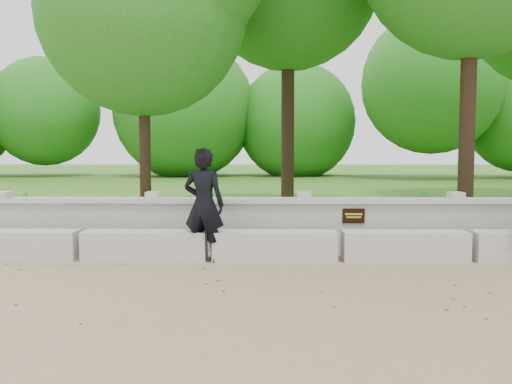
# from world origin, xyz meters

# --- Properties ---
(ground) EXTENTS (80.00, 80.00, 0.00)m
(ground) POSITION_xyz_m (0.00, 0.00, 0.00)
(ground) COLOR #987C5D
(ground) RESTS_ON ground
(lawn) EXTENTS (40.00, 22.00, 0.25)m
(lawn) POSITION_xyz_m (0.00, 14.00, 0.12)
(lawn) COLOR #366B20
(lawn) RESTS_ON ground
(concrete_bench) EXTENTS (11.90, 0.45, 0.45)m
(concrete_bench) POSITION_xyz_m (0.00, 1.90, 0.22)
(concrete_bench) COLOR beige
(concrete_bench) RESTS_ON ground
(parapet_wall) EXTENTS (12.50, 0.35, 0.90)m
(parapet_wall) POSITION_xyz_m (0.00, 2.60, 0.46)
(parapet_wall) COLOR #B2AFA8
(parapet_wall) RESTS_ON ground
(man_main) EXTENTS (0.71, 0.65, 1.73)m
(man_main) POSITION_xyz_m (-2.07, 1.80, 0.87)
(man_main) COLOR black
(man_main) RESTS_ON ground
(shrub_a) EXTENTS (0.40, 0.40, 0.64)m
(shrub_a) POSITION_xyz_m (-5.79, 4.19, 0.57)
(shrub_a) COLOR #418F30
(shrub_a) RESTS_ON lawn
(shrub_b) EXTENTS (0.39, 0.43, 0.65)m
(shrub_b) POSITION_xyz_m (1.84, 3.97, 0.57)
(shrub_b) COLOR #418F30
(shrub_b) RESTS_ON lawn
(shrub_d) EXTENTS (0.49, 0.49, 0.65)m
(shrub_d) POSITION_xyz_m (-2.30, 4.37, 0.58)
(shrub_d) COLOR #418F30
(shrub_d) RESTS_ON lawn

